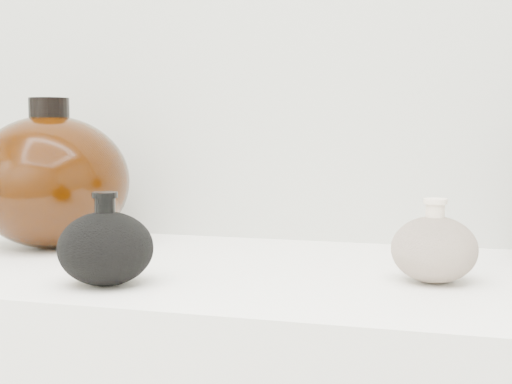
# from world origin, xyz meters

# --- Properties ---
(black_gourd_vase) EXTENTS (0.14, 0.14, 0.12)m
(black_gourd_vase) POSITION_xyz_m (-0.17, 0.80, 0.95)
(black_gourd_vase) COLOR black
(black_gourd_vase) RESTS_ON display_counter
(cream_gourd_vase) EXTENTS (0.11, 0.11, 0.11)m
(cream_gourd_vase) POSITION_xyz_m (0.22, 0.92, 0.94)
(cream_gourd_vase) COLOR #C3B497
(cream_gourd_vase) RESTS_ON display_counter
(left_round_pot) EXTENTS (0.31, 0.31, 0.24)m
(left_round_pot) POSITION_xyz_m (-0.39, 1.02, 1.01)
(left_round_pot) COLOR black
(left_round_pot) RESTS_ON display_counter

